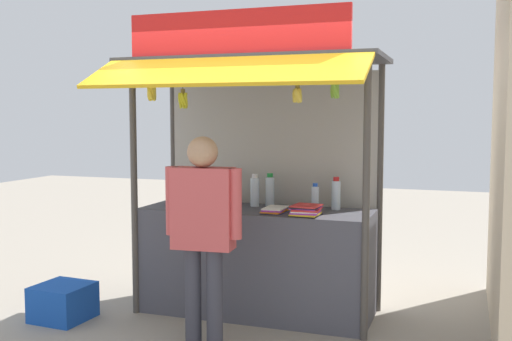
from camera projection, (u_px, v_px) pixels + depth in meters
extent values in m
plane|color=#9E9384|center=(256.00, 313.00, 5.53)|extent=(20.00, 20.00, 0.00)
cube|color=#4C4C56|center=(256.00, 261.00, 5.49)|extent=(2.08, 0.70, 0.96)
cylinder|color=#4C4742|center=(134.00, 190.00, 5.44)|extent=(0.06, 0.06, 2.25)
cylinder|color=#4C4742|center=(366.00, 201.00, 4.76)|extent=(0.06, 0.06, 2.25)
cylinder|color=#4C4742|center=(174.00, 181.00, 6.18)|extent=(0.06, 0.06, 2.25)
cylinder|color=#4C4742|center=(380.00, 190.00, 5.50)|extent=(0.06, 0.06, 2.25)
cube|color=#B7B2A8|center=(271.00, 188.00, 5.84)|extent=(2.04, 0.04, 2.20)
cube|color=#3F3F44|center=(254.00, 61.00, 5.27)|extent=(2.28, 0.98, 0.04)
cube|color=gold|center=(221.00, 71.00, 4.59)|extent=(2.24, 0.51, 0.26)
cube|color=red|center=(235.00, 32.00, 4.84)|extent=(1.87, 0.04, 0.35)
cylinder|color=#59544C|center=(238.00, 69.00, 4.91)|extent=(1.97, 0.02, 0.02)
cylinder|color=silver|center=(315.00, 198.00, 5.38)|extent=(0.07, 0.07, 0.21)
cylinder|color=blue|center=(315.00, 185.00, 5.37)|extent=(0.04, 0.04, 0.03)
cylinder|color=silver|center=(336.00, 195.00, 5.42)|extent=(0.08, 0.08, 0.26)
cylinder|color=red|center=(336.00, 179.00, 5.41)|extent=(0.05, 0.05, 0.04)
cylinder|color=silver|center=(227.00, 195.00, 5.65)|extent=(0.06, 0.06, 0.20)
cylinder|color=blue|center=(227.00, 183.00, 5.64)|extent=(0.04, 0.04, 0.03)
cylinder|color=silver|center=(255.00, 192.00, 5.62)|extent=(0.08, 0.08, 0.26)
cylinder|color=white|center=(255.00, 176.00, 5.60)|extent=(0.05, 0.05, 0.04)
cylinder|color=silver|center=(270.00, 191.00, 5.65)|extent=(0.09, 0.09, 0.27)
cylinder|color=#198C33|center=(270.00, 175.00, 5.64)|extent=(0.06, 0.06, 0.04)
cylinder|color=silver|center=(215.00, 194.00, 5.65)|extent=(0.07, 0.07, 0.22)
cylinder|color=white|center=(215.00, 181.00, 5.64)|extent=(0.04, 0.04, 0.03)
cube|color=black|center=(306.00, 215.00, 5.09)|extent=(0.25, 0.27, 0.01)
cube|color=yellow|center=(306.00, 214.00, 5.10)|extent=(0.23, 0.25, 0.01)
cube|color=purple|center=(306.00, 212.00, 5.10)|extent=(0.23, 0.25, 0.01)
cube|color=white|center=(306.00, 211.00, 5.10)|extent=(0.25, 0.27, 0.01)
cube|color=red|center=(307.00, 210.00, 5.09)|extent=(0.24, 0.26, 0.01)
cube|color=red|center=(307.00, 209.00, 5.09)|extent=(0.23, 0.25, 0.01)
cube|color=purple|center=(306.00, 208.00, 5.10)|extent=(0.23, 0.25, 0.01)
cube|color=black|center=(306.00, 207.00, 5.09)|extent=(0.23, 0.25, 0.01)
cube|color=red|center=(306.00, 206.00, 5.08)|extent=(0.24, 0.26, 0.01)
cube|color=blue|center=(275.00, 212.00, 5.27)|extent=(0.20, 0.29, 0.01)
cube|color=orange|center=(275.00, 211.00, 5.25)|extent=(0.20, 0.29, 0.01)
cube|color=orange|center=(273.00, 211.00, 5.25)|extent=(0.19, 0.28, 0.01)
cube|color=purple|center=(274.00, 209.00, 5.26)|extent=(0.20, 0.29, 0.01)
cube|color=white|center=(275.00, 208.00, 5.26)|extent=(0.17, 0.28, 0.01)
cylinder|color=#332D23|center=(298.00, 77.00, 4.76)|extent=(0.01, 0.01, 0.12)
cylinder|color=olive|center=(298.00, 87.00, 4.76)|extent=(0.04, 0.04, 0.04)
ellipsoid|color=yellow|center=(300.00, 96.00, 4.76)|extent=(0.04, 0.07, 0.13)
ellipsoid|color=yellow|center=(299.00, 96.00, 4.78)|extent=(0.06, 0.06, 0.13)
ellipsoid|color=yellow|center=(298.00, 96.00, 4.79)|extent=(0.08, 0.04, 0.13)
ellipsoid|color=yellow|center=(296.00, 96.00, 4.79)|extent=(0.06, 0.07, 0.13)
ellipsoid|color=yellow|center=(295.00, 95.00, 4.77)|extent=(0.05, 0.08, 0.13)
ellipsoid|color=yellow|center=(297.00, 96.00, 4.76)|extent=(0.06, 0.04, 0.13)
ellipsoid|color=yellow|center=(299.00, 95.00, 4.75)|extent=(0.08, 0.07, 0.13)
cylinder|color=#332D23|center=(152.00, 77.00, 5.18)|extent=(0.01, 0.01, 0.06)
cylinder|color=olive|center=(152.00, 83.00, 5.18)|extent=(0.04, 0.04, 0.04)
ellipsoid|color=yellow|center=(154.00, 93.00, 5.18)|extent=(0.04, 0.07, 0.15)
ellipsoid|color=yellow|center=(154.00, 93.00, 5.20)|extent=(0.06, 0.06, 0.15)
ellipsoid|color=yellow|center=(152.00, 93.00, 5.20)|extent=(0.07, 0.05, 0.15)
ellipsoid|color=yellow|center=(151.00, 93.00, 5.20)|extent=(0.06, 0.07, 0.15)
ellipsoid|color=yellow|center=(149.00, 93.00, 5.19)|extent=(0.06, 0.08, 0.15)
ellipsoid|color=yellow|center=(150.00, 92.00, 5.17)|extent=(0.09, 0.05, 0.15)
ellipsoid|color=yellow|center=(153.00, 93.00, 5.17)|extent=(0.07, 0.06, 0.15)
cylinder|color=#332D23|center=(335.00, 73.00, 4.66)|extent=(0.01, 0.01, 0.07)
cylinder|color=olive|center=(335.00, 80.00, 4.66)|extent=(0.04, 0.04, 0.04)
ellipsoid|color=#74AF37|center=(337.00, 90.00, 4.66)|extent=(0.03, 0.06, 0.14)
ellipsoid|color=#74AF37|center=(337.00, 90.00, 4.68)|extent=(0.06, 0.05, 0.15)
ellipsoid|color=#74AF37|center=(335.00, 90.00, 4.69)|extent=(0.07, 0.05, 0.14)
ellipsoid|color=#74AF37|center=(332.00, 90.00, 4.67)|extent=(0.04, 0.07, 0.14)
ellipsoid|color=#74AF37|center=(334.00, 90.00, 4.65)|extent=(0.07, 0.05, 0.14)
ellipsoid|color=#74AF37|center=(336.00, 90.00, 4.64)|extent=(0.07, 0.05, 0.14)
cylinder|color=#332D23|center=(183.00, 81.00, 5.08)|extent=(0.01, 0.01, 0.14)
cylinder|color=olive|center=(183.00, 91.00, 5.09)|extent=(0.04, 0.04, 0.04)
ellipsoid|color=yellow|center=(186.00, 100.00, 5.09)|extent=(0.04, 0.08, 0.14)
ellipsoid|color=yellow|center=(185.00, 101.00, 5.11)|extent=(0.06, 0.06, 0.15)
ellipsoid|color=yellow|center=(184.00, 100.00, 5.13)|extent=(0.08, 0.04, 0.14)
ellipsoid|color=yellow|center=(182.00, 101.00, 5.11)|extent=(0.05, 0.05, 0.15)
ellipsoid|color=yellow|center=(181.00, 101.00, 5.10)|extent=(0.03, 0.06, 0.14)
ellipsoid|color=yellow|center=(180.00, 100.00, 5.09)|extent=(0.07, 0.07, 0.15)
ellipsoid|color=yellow|center=(182.00, 101.00, 5.08)|extent=(0.07, 0.03, 0.14)
ellipsoid|color=yellow|center=(184.00, 101.00, 5.08)|extent=(0.06, 0.06, 0.15)
cylinder|color=#383842|center=(193.00, 298.00, 4.69)|extent=(0.13, 0.13, 0.78)
cylinder|color=#383842|center=(215.00, 300.00, 4.63)|extent=(0.13, 0.13, 0.78)
cube|color=#CC4C4C|center=(203.00, 208.00, 4.59)|extent=(0.48, 0.24, 0.62)
cylinder|color=#CC4C4C|center=(172.00, 201.00, 4.67)|extent=(0.10, 0.10, 0.53)
cylinder|color=#CC4C4C|center=(235.00, 204.00, 4.50)|extent=(0.10, 0.10, 0.53)
sphere|color=tan|center=(203.00, 152.00, 4.55)|extent=(0.24, 0.24, 0.24)
cube|color=#194CB2|center=(63.00, 302.00, 5.34)|extent=(0.47, 0.47, 0.31)
cube|color=beige|center=(510.00, 133.00, 4.98)|extent=(0.20, 2.40, 3.30)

